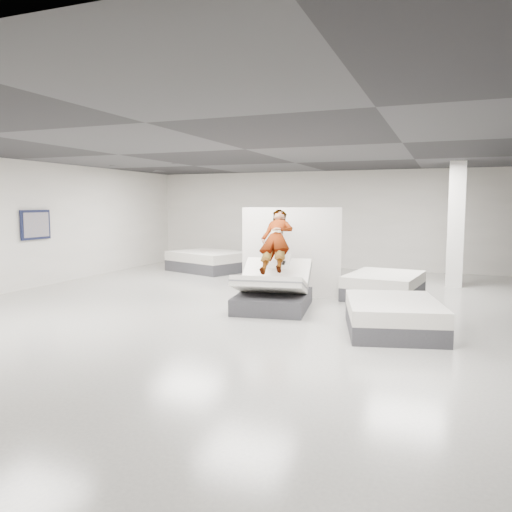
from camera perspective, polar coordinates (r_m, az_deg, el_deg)
name	(u,v)px	position (r m, az deg, el deg)	size (l,w,h in m)	color
room	(245,230)	(10.04, -1.24, 2.97)	(14.00, 14.04, 3.20)	#B5B3AA
hero_bed	(273,291)	(10.15, 1.98, -4.08)	(1.64, 2.03, 1.08)	#3A393F
person	(276,250)	(10.34, 2.31, 0.72)	(0.65, 0.43, 1.79)	slate
remote	(284,263)	(9.98, 3.19, -0.78)	(0.05, 0.14, 0.03)	black
divider_panel	(291,252)	(11.39, 4.04, 0.40)	(2.25, 0.10, 2.05)	silver
flat_bed_right_far	(384,285)	(11.76, 14.44, -3.28)	(1.74, 2.16, 0.55)	#3A393F
flat_bed_right_near	(393,316)	(8.67, 15.39, -6.63)	(1.88, 2.24, 0.54)	#3A393F
flat_bed_left_far	(208,261)	(15.89, -5.47, -0.60)	(2.72, 2.39, 0.62)	#3A393F
column	(456,224)	(13.79, 21.87, 3.36)	(0.40, 0.40, 3.20)	white
wall_poster	(36,225)	(13.80, -23.87, 3.28)	(0.06, 0.95, 0.75)	black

